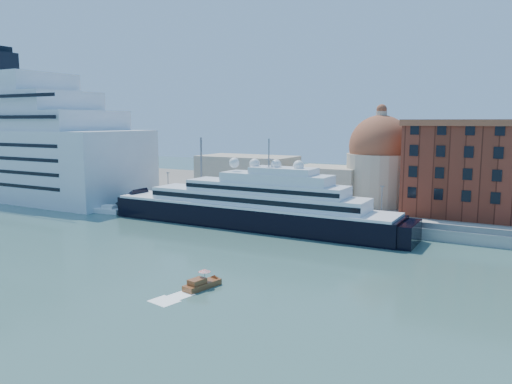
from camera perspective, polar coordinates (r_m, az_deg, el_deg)
The scene contains 10 objects.
ground at distance 100.48m, azimuth -7.72°, elevation -6.29°, with size 400.00×400.00×0.00m, color #355C55.
quay at distance 128.38m, azimuth 1.39°, elevation -2.49°, with size 180.00×10.00×2.50m, color gray.
land at distance 165.34m, azimuth 8.00°, elevation -0.26°, with size 260.00×72.00×2.00m, color slate.
quay_fence at distance 124.14m, azimuth 0.42°, elevation -1.98°, with size 180.00×0.10×1.20m, color slate.
superyacht at distance 119.31m, azimuth -1.87°, elevation -1.85°, with size 81.80×11.34×24.45m.
service_barge at distance 142.58m, azimuth -16.93°, elevation -2.01°, with size 10.99×5.21×2.38m.
water_taxi at distance 76.36m, azimuth -6.25°, elevation -10.37°, with size 3.27×6.55×2.98m.
warehouse at distance 130.41m, azimuth 26.09°, elevation 2.42°, with size 43.00×19.00×23.25m.
church at distance 145.86m, azimuth 7.97°, elevation 2.55°, with size 66.00×18.00×25.50m.
lamp_posts at distance 131.94m, azimuth -3.83°, elevation 1.56°, with size 120.80×2.40×18.00m.
Camera 1 is at (58.56, -77.77, 24.87)m, focal length 35.00 mm.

